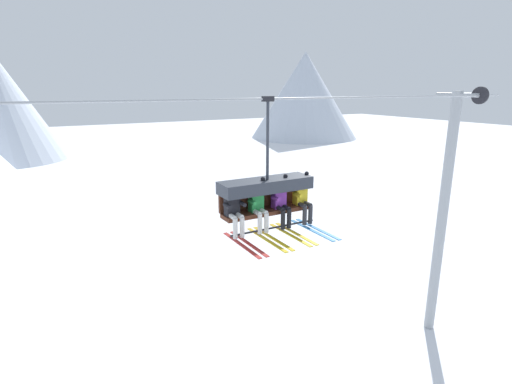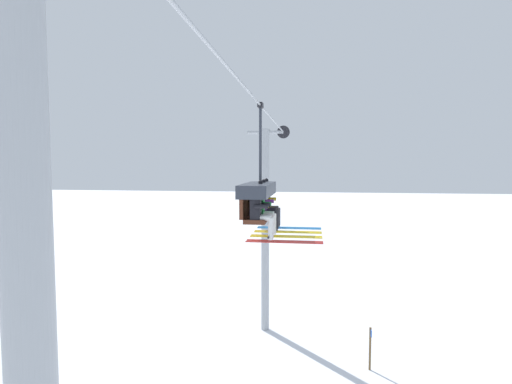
{
  "view_description": "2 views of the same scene",
  "coord_description": "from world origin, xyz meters",
  "px_view_note": "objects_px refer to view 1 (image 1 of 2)",
  "views": [
    {
      "loc": [
        -4.85,
        -8.82,
        9.24
      ],
      "look_at": [
        -0.25,
        -0.66,
        6.78
      ],
      "focal_mm": 28.0,
      "sensor_mm": 36.0,
      "label": 1
    },
    {
      "loc": [
        -9.71,
        -2.03,
        7.55
      ],
      "look_at": [
        -0.07,
        -0.7,
        6.88
      ],
      "focal_mm": 28.0,
      "sensor_mm": 36.0,
      "label": 2
    }
  ],
  "objects_px": {
    "lift_tower_far": "(443,212)",
    "skier_black": "(234,210)",
    "skier_purple": "(281,202)",
    "skier_green": "(259,205)",
    "chairlift_chair": "(266,190)",
    "skier_yellow": "(303,198)"
  },
  "relations": [
    {
      "from": "chairlift_chair",
      "to": "skier_yellow",
      "type": "xyz_separation_m",
      "value": [
        0.97,
        -0.21,
        -0.29
      ]
    },
    {
      "from": "chairlift_chair",
      "to": "skier_black",
      "type": "distance_m",
      "value": 1.04
    },
    {
      "from": "skier_purple",
      "to": "skier_black",
      "type": "bearing_deg",
      "value": -179.7
    },
    {
      "from": "skier_green",
      "to": "skier_yellow",
      "type": "xyz_separation_m",
      "value": [
        1.29,
        0.0,
        0.0
      ]
    },
    {
      "from": "chairlift_chair",
      "to": "skier_yellow",
      "type": "bearing_deg",
      "value": -12.43
    },
    {
      "from": "skier_green",
      "to": "chairlift_chair",
      "type": "bearing_deg",
      "value": 33.84
    },
    {
      "from": "chairlift_chair",
      "to": "skier_purple",
      "type": "xyz_separation_m",
      "value": [
        0.33,
        -0.21,
        -0.29
      ]
    },
    {
      "from": "lift_tower_far",
      "to": "skier_black",
      "type": "height_order",
      "value": "lift_tower_far"
    },
    {
      "from": "skier_black",
      "to": "skier_yellow",
      "type": "distance_m",
      "value": 1.94
    },
    {
      "from": "skier_green",
      "to": "skier_purple",
      "type": "height_order",
      "value": "same"
    },
    {
      "from": "lift_tower_far",
      "to": "skier_black",
      "type": "relative_size",
      "value": 5.45
    },
    {
      "from": "chairlift_chair",
      "to": "skier_black",
      "type": "relative_size",
      "value": 1.83
    },
    {
      "from": "lift_tower_far",
      "to": "skier_purple",
      "type": "xyz_separation_m",
      "value": [
        -7.7,
        -0.92,
        1.72
      ]
    },
    {
      "from": "skier_black",
      "to": "skier_purple",
      "type": "distance_m",
      "value": 1.29
    },
    {
      "from": "lift_tower_far",
      "to": "skier_green",
      "type": "height_order",
      "value": "lift_tower_far"
    },
    {
      "from": "lift_tower_far",
      "to": "skier_green",
      "type": "distance_m",
      "value": 8.58
    },
    {
      "from": "skier_black",
      "to": "skier_green",
      "type": "xyz_separation_m",
      "value": [
        0.65,
        0.01,
        0.02
      ]
    },
    {
      "from": "skier_green",
      "to": "skier_purple",
      "type": "xyz_separation_m",
      "value": [
        0.65,
        0.0,
        0.0
      ]
    },
    {
      "from": "skier_yellow",
      "to": "skier_green",
      "type": "bearing_deg",
      "value": 180.0
    },
    {
      "from": "lift_tower_far",
      "to": "chairlift_chair",
      "type": "bearing_deg",
      "value": -174.94
    },
    {
      "from": "chairlift_chair",
      "to": "skier_purple",
      "type": "bearing_deg",
      "value": -33.3
    },
    {
      "from": "chairlift_chair",
      "to": "skier_black",
      "type": "xyz_separation_m",
      "value": [
        -0.97,
        -0.22,
        -0.31
      ]
    }
  ]
}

